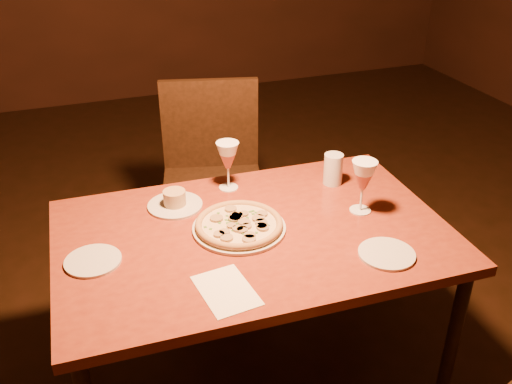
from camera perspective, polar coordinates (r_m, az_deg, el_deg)
name	(u,v)px	position (r m, az deg, el deg)	size (l,w,h in m)	color
floor	(288,380)	(2.38, 3.25, -18.25)	(7.00, 7.00, 0.00)	black
dining_table	(253,246)	(1.96, -0.27, -5.44)	(1.33, 0.88, 0.70)	maroon
chair_far	(212,174)	(2.67, -4.39, 1.86)	(0.55, 0.55, 0.94)	black
pizza_plate	(239,225)	(1.92, -1.70, -3.30)	(0.32, 0.32, 0.03)	silver
ramekin_saucer	(175,201)	(2.07, -8.12, -0.95)	(0.20, 0.20, 0.06)	silver
wine_glass_far	(228,166)	(2.14, -2.82, 2.64)	(0.09, 0.09, 0.19)	#AB5347
wine_glass_right	(363,187)	(2.02, 10.61, 0.53)	(0.09, 0.09, 0.20)	#AB5347
water_tumbler	(333,169)	(2.21, 7.72, 2.29)	(0.07, 0.07, 0.12)	silver
side_plate_left	(93,261)	(1.85, -15.99, -6.63)	(0.18, 0.18, 0.01)	silver
side_plate_near	(387,254)	(1.85, 12.94, -6.04)	(0.18, 0.18, 0.01)	silver
menu_card	(226,290)	(1.67, -2.99, -9.80)	(0.14, 0.21, 0.00)	white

